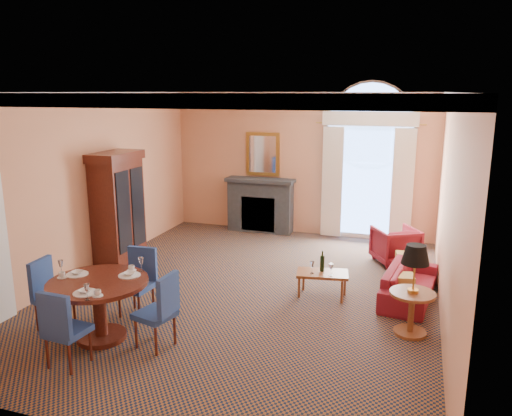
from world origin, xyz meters
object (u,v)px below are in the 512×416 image
(armoire, at_px, (118,211))
(side_table, at_px, (414,279))
(sofa, at_px, (410,283))
(dining_table, at_px, (99,297))
(armchair, at_px, (395,245))
(coffee_table, at_px, (322,274))

(armoire, relative_size, side_table, 1.74)
(sofa, bearing_deg, side_table, -170.10)
(armoire, height_order, dining_table, armoire)
(armoire, xyz_separation_m, armchair, (4.95, 1.71, -0.68))
(armoire, distance_m, side_table, 5.46)
(coffee_table, bearing_deg, sofa, 5.54)
(side_table, bearing_deg, dining_table, -159.75)
(armoire, relative_size, coffee_table, 2.45)
(coffee_table, height_order, side_table, side_table)
(dining_table, height_order, armchair, dining_table)
(armoire, distance_m, armchair, 5.28)
(armoire, height_order, sofa, armoire)
(armoire, distance_m, dining_table, 3.04)
(armchair, height_order, coffee_table, coffee_table)
(sofa, height_order, side_table, side_table)
(armchair, xyz_separation_m, side_table, (0.37, -2.92, 0.44))
(coffee_table, xyz_separation_m, side_table, (1.38, -0.87, 0.40))
(coffee_table, bearing_deg, dining_table, -147.46)
(armoire, xyz_separation_m, sofa, (5.27, 0.03, -0.78))
(side_table, bearing_deg, armchair, 97.17)
(armchair, distance_m, coffee_table, 2.29)
(armoire, bearing_deg, side_table, -12.83)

